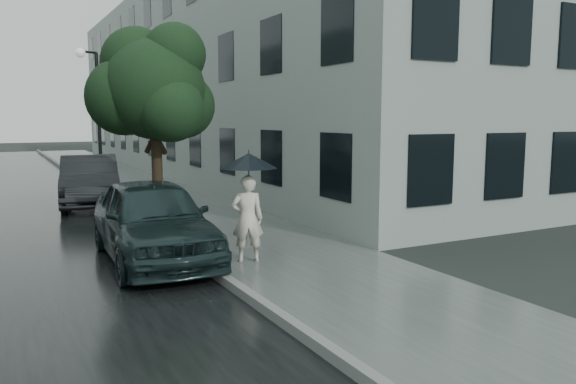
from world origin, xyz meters
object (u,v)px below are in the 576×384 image
car_near (153,220)px  car_far (90,180)px  street_tree (154,88)px  lamp_post (94,112)px  pedestrian (248,219)px

car_near → car_far: car_near is taller
street_tree → lamp_post: lamp_post is taller
lamp_post → car_near: 10.26m
pedestrian → car_near: (-1.53, 0.93, -0.04)m
pedestrian → car_near: size_ratio=0.36×
pedestrian → car_near: bearing=-13.3°
lamp_post → street_tree: bearing=-104.2°
street_tree → car_near: 3.70m
pedestrian → street_tree: bearing=-59.4°
lamp_post → car_far: size_ratio=1.08×
car_far → lamp_post: bearing=84.0°
street_tree → car_near: bearing=-106.4°
pedestrian → lamp_post: size_ratio=0.33×
street_tree → car_far: 5.77m
car_near → street_tree: bearing=75.6°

